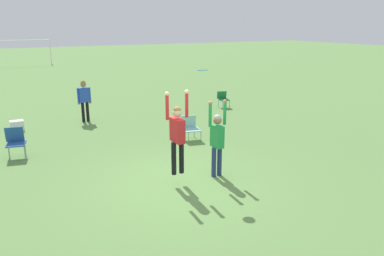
{
  "coord_description": "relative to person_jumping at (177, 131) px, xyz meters",
  "views": [
    {
      "loc": [
        -3.94,
        -7.74,
        3.84
      ],
      "look_at": [
        0.43,
        0.19,
        1.3
      ],
      "focal_mm": 35.0,
      "sensor_mm": 36.0,
      "label": 1
    }
  ],
  "objects": [
    {
      "name": "ground_plane",
      "position": [
        0.13,
        0.11,
        -1.38
      ],
      "size": [
        120.0,
        120.0,
        0.0
      ],
      "primitive_type": "plane",
      "color": "#608C47"
    },
    {
      "name": "person_jumping",
      "position": [
        0.0,
        0.0,
        0.0
      ],
      "size": [
        0.61,
        0.46,
        2.06
      ],
      "rotation": [
        0.0,
        0.0,
        1.57
      ],
      "color": "black",
      "rests_on": "ground_plane"
    },
    {
      "name": "person_defending",
      "position": [
        1.12,
        -0.0,
        -0.32
      ],
      "size": [
        0.54,
        0.38,
        2.01
      ],
      "rotation": [
        0.0,
        0.0,
        -1.57
      ],
      "color": "navy",
      "rests_on": "ground_plane"
    },
    {
      "name": "frisbee",
      "position": [
        0.7,
        0.02,
        1.4
      ],
      "size": [
        0.25,
        0.25,
        0.03
      ],
      "color": "#2D9EDB"
    },
    {
      "name": "camping_chair_0",
      "position": [
        2.04,
        3.12,
        -0.91
      ],
      "size": [
        0.67,
        0.72,
        0.82
      ],
      "rotation": [
        0.0,
        0.0,
        2.89
      ],
      "color": "gray",
      "rests_on": "ground_plane"
    },
    {
      "name": "camping_chair_1",
      "position": [
        5.82,
        6.81,
        -0.92
      ],
      "size": [
        0.57,
        0.62,
        0.77
      ],
      "rotation": [
        0.0,
        0.0,
        2.77
      ],
      "color": "gray",
      "rests_on": "ground_plane"
    },
    {
      "name": "camping_chair_2",
      "position": [
        -3.3,
        4.03,
        -0.84
      ],
      "size": [
        0.6,
        0.65,
        0.91
      ],
      "rotation": [
        0.0,
        0.0,
        2.92
      ],
      "color": "gray",
      "rests_on": "ground_plane"
    },
    {
      "name": "person_spectator_near",
      "position": [
        -0.49,
        7.28,
        -0.37
      ],
      "size": [
        0.56,
        0.26,
        1.68
      ],
      "rotation": [
        0.0,
        0.0,
        0.14
      ],
      "color": "black",
      "rests_on": "ground_plane"
    },
    {
      "name": "cooler_box",
      "position": [
        -3.04,
        7.19,
        -1.19
      ],
      "size": [
        0.47,
        0.35,
        0.38
      ],
      "color": "white",
      "rests_on": "ground_plane"
    },
    {
      "name": "soccer_goal",
      "position": [
        -1.5,
        31.51,
        0.47
      ],
      "size": [
        7.1,
        0.1,
        2.35
      ],
      "color": "white",
      "rests_on": "ground_plane"
    }
  ]
}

